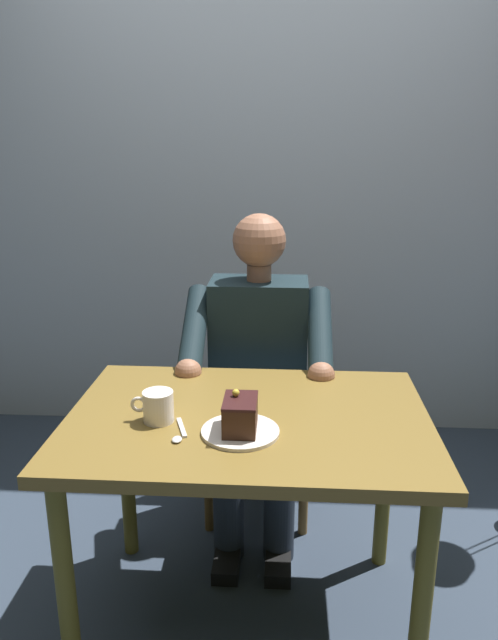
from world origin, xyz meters
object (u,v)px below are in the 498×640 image
Objects in this scene: dining_table at (248,444)px; chair at (260,387)px; coffee_cup at (158,406)px; cake_slice at (240,414)px; dessert_spoon at (179,434)px; seated_person at (258,373)px.

chair is at bearing -90.00° from dining_table.
coffee_cup reaches higher than dining_table.
cake_slice is 0.24m from coffee_cup.
dining_table is at bearing -142.74° from dessert_spoon.
chair is at bearing -108.11° from coffee_cup.
chair reaches higher than coffee_cup.
dining_table is 1.14× the size of chair.
chair is at bearing -101.77° from dessert_spoon.
cake_slice is (0.01, 0.11, 0.14)m from dining_table.
cake_slice is at bearing -172.19° from dessert_spoon.
cake_slice is at bearing 88.79° from seated_person.
coffee_cup is 0.84× the size of dessert_spoon.
dining_table is 0.71m from chair.
chair reaches higher than dining_table.
dessert_spoon is (0.17, 0.83, 0.22)m from chair.
seated_person is at bearing -104.80° from dessert_spoon.
coffee_cup is at bearing 12.01° from dining_table.
seated_person is at bearing -90.00° from dining_table.
coffee_cup is (0.23, -0.06, -0.01)m from cake_slice.
coffee_cup is 0.11m from dessert_spoon.
seated_person is at bearing -91.21° from cake_slice.
coffee_cup is (0.24, 0.57, 0.13)m from seated_person.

